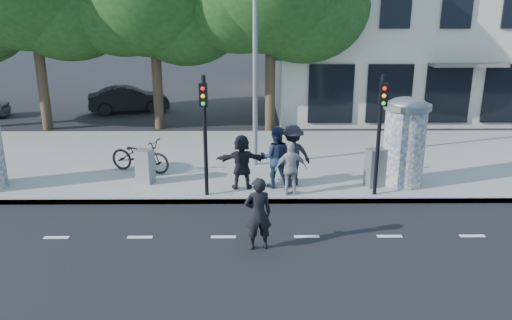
{
  "coord_description": "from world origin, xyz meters",
  "views": [
    {
      "loc": [
        0.68,
        -9.49,
        5.28
      ],
      "look_at": [
        0.8,
        3.5,
        1.29
      ],
      "focal_mm": 35.0,
      "sensor_mm": 36.0,
      "label": 1
    }
  ],
  "objects_px": {
    "traffic_pole_far": "(380,124)",
    "bicycle": "(140,155)",
    "ped_c": "(275,157)",
    "man_road": "(258,214)",
    "traffic_pole_near": "(205,124)",
    "ad_column_right": "(405,140)",
    "ped_e": "(291,168)",
    "cabinet_right": "(376,168)",
    "ped_d": "(292,155)",
    "ped_f": "(242,162)",
    "cabinet_left": "(145,166)",
    "street_lamp": "(255,23)",
    "car_mid": "(129,99)"
  },
  "relations": [
    {
      "from": "traffic_pole_far",
      "to": "bicycle",
      "type": "height_order",
      "value": "traffic_pole_far"
    },
    {
      "from": "ped_c",
      "to": "man_road",
      "type": "distance_m",
      "value": 3.73
    },
    {
      "from": "ped_c",
      "to": "man_road",
      "type": "relative_size",
      "value": 1.08
    },
    {
      "from": "traffic_pole_near",
      "to": "man_road",
      "type": "distance_m",
      "value": 3.57
    },
    {
      "from": "ad_column_right",
      "to": "traffic_pole_far",
      "type": "relative_size",
      "value": 0.78
    },
    {
      "from": "ped_e",
      "to": "cabinet_right",
      "type": "height_order",
      "value": "ped_e"
    },
    {
      "from": "traffic_pole_far",
      "to": "ped_d",
      "type": "height_order",
      "value": "traffic_pole_far"
    },
    {
      "from": "ped_d",
      "to": "ped_f",
      "type": "bearing_deg",
      "value": -8.82
    },
    {
      "from": "ped_d",
      "to": "cabinet_left",
      "type": "relative_size",
      "value": 1.76
    },
    {
      "from": "ped_d",
      "to": "ped_f",
      "type": "xyz_separation_m",
      "value": [
        -1.5,
        -0.3,
        -0.1
      ]
    },
    {
      "from": "ped_e",
      "to": "cabinet_right",
      "type": "relative_size",
      "value": 1.35
    },
    {
      "from": "ad_column_right",
      "to": "bicycle",
      "type": "bearing_deg",
      "value": 171.18
    },
    {
      "from": "ad_column_right",
      "to": "ped_d",
      "type": "height_order",
      "value": "ad_column_right"
    },
    {
      "from": "man_road",
      "to": "bicycle",
      "type": "xyz_separation_m",
      "value": [
        -3.75,
        5.14,
        -0.16
      ]
    },
    {
      "from": "ped_e",
      "to": "bicycle",
      "type": "distance_m",
      "value": 5.17
    },
    {
      "from": "traffic_pole_far",
      "to": "bicycle",
      "type": "relative_size",
      "value": 1.64
    },
    {
      "from": "ad_column_right",
      "to": "traffic_pole_near",
      "type": "relative_size",
      "value": 0.78
    },
    {
      "from": "ped_c",
      "to": "bicycle",
      "type": "relative_size",
      "value": 0.88
    },
    {
      "from": "street_lamp",
      "to": "ped_f",
      "type": "distance_m",
      "value": 4.46
    },
    {
      "from": "cabinet_right",
      "to": "ped_d",
      "type": "bearing_deg",
      "value": 159.04
    },
    {
      "from": "ped_d",
      "to": "car_mid",
      "type": "bearing_deg",
      "value": -77.26
    },
    {
      "from": "street_lamp",
      "to": "cabinet_right",
      "type": "bearing_deg",
      "value": -30.4
    },
    {
      "from": "man_road",
      "to": "car_mid",
      "type": "xyz_separation_m",
      "value": [
        -6.57,
        15.62,
        -0.18
      ]
    },
    {
      "from": "man_road",
      "to": "cabinet_right",
      "type": "relative_size",
      "value": 1.48
    },
    {
      "from": "ped_f",
      "to": "street_lamp",
      "type": "bearing_deg",
      "value": -102.32
    },
    {
      "from": "man_road",
      "to": "ped_d",
      "type": "bearing_deg",
      "value": -116.21
    },
    {
      "from": "ped_e",
      "to": "man_road",
      "type": "height_order",
      "value": "ped_e"
    },
    {
      "from": "traffic_pole_far",
      "to": "ped_d",
      "type": "distance_m",
      "value": 2.73
    },
    {
      "from": "traffic_pole_near",
      "to": "ped_d",
      "type": "relative_size",
      "value": 1.85
    },
    {
      "from": "street_lamp",
      "to": "cabinet_left",
      "type": "xyz_separation_m",
      "value": [
        -3.35,
        -1.74,
        -4.12
      ]
    },
    {
      "from": "ped_c",
      "to": "cabinet_right",
      "type": "relative_size",
      "value": 1.59
    },
    {
      "from": "traffic_pole_near",
      "to": "bicycle",
      "type": "relative_size",
      "value": 1.64
    },
    {
      "from": "car_mid",
      "to": "traffic_pole_near",
      "type": "bearing_deg",
      "value": -174.32
    },
    {
      "from": "traffic_pole_near",
      "to": "car_mid",
      "type": "height_order",
      "value": "traffic_pole_near"
    },
    {
      "from": "man_road",
      "to": "traffic_pole_near",
      "type": "bearing_deg",
      "value": -75.14
    },
    {
      "from": "street_lamp",
      "to": "traffic_pole_near",
      "type": "bearing_deg",
      "value": -116.23
    },
    {
      "from": "ped_d",
      "to": "man_road",
      "type": "relative_size",
      "value": 1.08
    },
    {
      "from": "cabinet_right",
      "to": "ped_c",
      "type": "bearing_deg",
      "value": 163.04
    },
    {
      "from": "ped_d",
      "to": "cabinet_right",
      "type": "relative_size",
      "value": 1.6
    },
    {
      "from": "traffic_pole_far",
      "to": "bicycle",
      "type": "xyz_separation_m",
      "value": [
        -7.13,
        2.17,
        -1.53
      ]
    },
    {
      "from": "ped_c",
      "to": "car_mid",
      "type": "height_order",
      "value": "ped_c"
    },
    {
      "from": "ped_d",
      "to": "cabinet_right",
      "type": "bearing_deg",
      "value": 156.55
    },
    {
      "from": "traffic_pole_near",
      "to": "ped_f",
      "type": "height_order",
      "value": "traffic_pole_near"
    },
    {
      "from": "traffic_pole_far",
      "to": "bicycle",
      "type": "bearing_deg",
      "value": 163.08
    },
    {
      "from": "ad_column_right",
      "to": "man_road",
      "type": "bearing_deg",
      "value": -138.48
    },
    {
      "from": "bicycle",
      "to": "cabinet_left",
      "type": "relative_size",
      "value": 2.0
    },
    {
      "from": "ped_d",
      "to": "bicycle",
      "type": "distance_m",
      "value": 5.0
    },
    {
      "from": "bicycle",
      "to": "man_road",
      "type": "bearing_deg",
      "value": -124.58
    },
    {
      "from": "cabinet_left",
      "to": "ped_d",
      "type": "bearing_deg",
      "value": 18.09
    },
    {
      "from": "ped_c",
      "to": "ped_f",
      "type": "bearing_deg",
      "value": 8.26
    }
  ]
}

